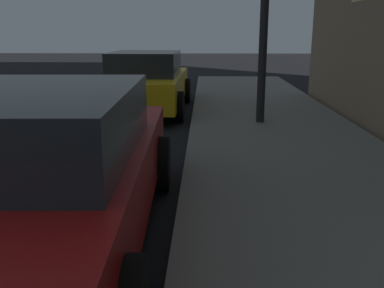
{
  "coord_description": "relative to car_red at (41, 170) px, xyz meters",
  "views": [
    {
      "loc": [
        4.28,
        0.67,
        1.89
      ],
      "look_at": [
        4.21,
        2.96,
        1.28
      ],
      "focal_mm": 39.84,
      "sensor_mm": 36.0,
      "label": 1
    }
  ],
  "objects": [
    {
      "name": "car_red",
      "position": [
        0.0,
        0.0,
        0.0
      ],
      "size": [
        2.21,
        4.65,
        1.43
      ],
      "color": "maroon",
      "rests_on": "ground"
    },
    {
      "name": "car_yellow_cab",
      "position": [
        -0.0,
        6.84,
        -0.01
      ],
      "size": [
        2.04,
        4.2,
        1.43
      ],
      "color": "gold",
      "rests_on": "ground"
    }
  ]
}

